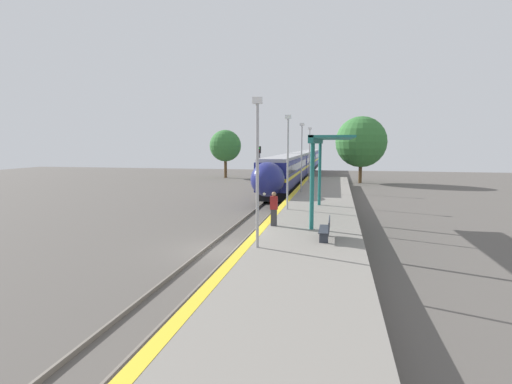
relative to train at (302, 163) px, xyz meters
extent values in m
plane|color=#56514C|center=(0.00, -42.60, -2.20)|extent=(120.00, 120.00, 0.00)
cube|color=slate|center=(-0.72, -42.60, -2.13)|extent=(0.08, 90.00, 0.15)
cube|color=slate|center=(0.72, -42.60, -2.13)|extent=(0.08, 90.00, 0.15)
cube|color=black|center=(0.00, -18.78, -1.56)|extent=(2.42, 17.92, 0.85)
cube|color=navy|center=(0.00, -18.78, -0.70)|extent=(2.75, 19.47, 0.87)
cube|color=yellow|center=(0.00, -18.78, -0.12)|extent=(2.76, 19.47, 0.30)
cube|color=navy|center=(0.00, -18.78, 0.68)|extent=(2.75, 19.47, 1.31)
cube|color=black|center=(0.00, -18.78, 0.62)|extent=(2.77, 17.92, 0.72)
cube|color=#9E9EA3|center=(0.00, -18.78, 1.49)|extent=(2.47, 19.47, 0.30)
cylinder|color=black|center=(-0.72, -25.92, -1.74)|extent=(0.12, 0.92, 0.92)
cylinder|color=black|center=(0.72, -25.92, -1.74)|extent=(0.12, 0.92, 0.92)
cylinder|color=black|center=(-0.72, -23.72, -1.74)|extent=(0.12, 0.92, 0.92)
cylinder|color=black|center=(0.72, -23.72, -1.74)|extent=(0.12, 0.92, 0.92)
cylinder|color=black|center=(-0.72, -13.85, -1.74)|extent=(0.12, 0.92, 0.92)
cylinder|color=black|center=(0.72, -13.85, -1.74)|extent=(0.12, 0.92, 0.92)
cylinder|color=black|center=(-0.72, -11.65, -1.74)|extent=(0.12, 0.92, 0.92)
cylinder|color=black|center=(0.72, -11.65, -1.74)|extent=(0.12, 0.92, 0.92)
ellipsoid|color=navy|center=(0.00, -29.78, 0.10)|extent=(2.64, 3.78, 2.72)
ellipsoid|color=black|center=(0.00, -30.25, 0.54)|extent=(1.92, 2.20, 1.38)
sphere|color=#F9F4CC|center=(0.00, -31.20, -0.89)|extent=(0.24, 0.24, 0.24)
cube|color=black|center=(0.00, 1.49, -1.56)|extent=(2.42, 17.92, 0.85)
cube|color=navy|center=(0.00, 1.49, -0.70)|extent=(2.75, 19.47, 0.87)
cube|color=yellow|center=(0.00, 1.49, -0.12)|extent=(2.76, 19.47, 0.30)
cube|color=navy|center=(0.00, 1.49, 0.68)|extent=(2.75, 19.47, 1.31)
cube|color=black|center=(0.00, 1.49, 0.62)|extent=(2.77, 17.92, 0.72)
cube|color=#9E9EA3|center=(0.00, 1.49, 1.49)|extent=(2.47, 19.47, 0.30)
cylinder|color=black|center=(-0.72, -5.65, -1.74)|extent=(0.12, 0.92, 0.92)
cylinder|color=black|center=(0.72, -5.65, -1.74)|extent=(0.12, 0.92, 0.92)
cylinder|color=black|center=(-0.72, -3.45, -1.74)|extent=(0.12, 0.92, 0.92)
cylinder|color=black|center=(0.72, -3.45, -1.74)|extent=(0.12, 0.92, 0.92)
cylinder|color=black|center=(-0.72, 6.43, -1.74)|extent=(0.12, 0.92, 0.92)
cylinder|color=black|center=(0.72, 6.43, -1.74)|extent=(0.12, 0.92, 0.92)
cylinder|color=black|center=(-0.72, 8.63, -1.74)|extent=(0.12, 0.92, 0.92)
cylinder|color=black|center=(0.72, 8.63, -1.74)|extent=(0.12, 0.92, 0.92)
cube|color=black|center=(0.00, 21.77, -1.56)|extent=(2.42, 17.92, 0.85)
cube|color=navy|center=(0.00, 21.77, -0.70)|extent=(2.75, 19.47, 0.87)
cube|color=yellow|center=(0.00, 21.77, -0.12)|extent=(2.76, 19.47, 0.30)
cube|color=navy|center=(0.00, 21.77, 0.68)|extent=(2.75, 19.47, 1.31)
cube|color=black|center=(0.00, 21.77, 0.62)|extent=(2.77, 17.92, 0.72)
cube|color=#9E9EA3|center=(0.00, 21.77, 1.49)|extent=(2.47, 19.47, 0.30)
cylinder|color=black|center=(-0.72, 14.63, -1.74)|extent=(0.12, 0.92, 0.92)
cylinder|color=black|center=(0.72, 14.63, -1.74)|extent=(0.12, 0.92, 0.92)
cylinder|color=black|center=(-0.72, 16.83, -1.74)|extent=(0.12, 0.92, 0.92)
cylinder|color=black|center=(0.72, 16.83, -1.74)|extent=(0.12, 0.92, 0.92)
cylinder|color=black|center=(-0.72, 26.70, -1.74)|extent=(0.12, 0.92, 0.92)
cylinder|color=black|center=(0.72, 26.70, -1.74)|extent=(0.12, 0.92, 0.92)
cylinder|color=black|center=(-0.72, 28.90, -1.74)|extent=(0.12, 0.92, 0.92)
cylinder|color=black|center=(0.72, 28.90, -1.74)|extent=(0.12, 0.92, 0.92)
cube|color=gray|center=(4.09, -42.60, -1.69)|extent=(4.85, 64.00, 1.03)
cube|color=yellow|center=(1.86, -42.60, -1.17)|extent=(0.40, 64.00, 0.01)
cube|color=#2D333D|center=(4.88, -44.30, -0.97)|extent=(0.36, 0.06, 0.42)
cube|color=#2D333D|center=(4.88, -42.96, -0.97)|extent=(0.36, 0.06, 0.42)
cube|color=#2D333D|center=(4.88, -43.63, -0.74)|extent=(0.44, 1.78, 0.03)
cube|color=#2D333D|center=(5.08, -43.63, -0.51)|extent=(0.04, 1.78, 0.44)
cube|color=#333338|center=(2.34, -41.32, -0.77)|extent=(0.28, 0.20, 0.82)
cube|color=maroon|center=(2.34, -41.32, -0.03)|extent=(0.36, 0.22, 0.65)
sphere|color=#936B4C|center=(2.34, -41.32, 0.41)|extent=(0.22, 0.22, 0.22)
cylinder|color=#59595E|center=(-2.48, -20.48, -0.14)|extent=(0.14, 0.14, 4.12)
cube|color=black|center=(-2.48, -20.48, 2.26)|extent=(0.28, 0.20, 0.70)
sphere|color=#1ED833|center=(-2.48, -20.59, 2.43)|extent=(0.14, 0.14, 0.14)
sphere|color=#330A0A|center=(-2.48, -20.59, 2.09)|extent=(0.14, 0.14, 0.14)
cylinder|color=#9E9EA3|center=(2.36, -45.55, 1.59)|extent=(0.12, 0.12, 5.54)
cube|color=silver|center=(2.36, -45.55, 4.48)|extent=(0.36, 0.20, 0.24)
cylinder|color=#9E9EA3|center=(2.36, -36.16, 1.59)|extent=(0.12, 0.12, 5.54)
cube|color=silver|center=(2.36, -36.16, 4.48)|extent=(0.36, 0.20, 0.24)
cylinder|color=#9E9EA3|center=(2.36, -26.78, 1.59)|extent=(0.12, 0.12, 5.54)
cube|color=silver|center=(2.36, -26.78, 4.48)|extent=(0.36, 0.20, 0.24)
cylinder|color=#9E9EA3|center=(2.36, -17.39, 1.59)|extent=(0.12, 0.12, 5.54)
cube|color=silver|center=(2.36, -17.39, 4.48)|extent=(0.36, 0.20, 0.24)
cylinder|color=#1E6B66|center=(4.22, -41.74, 0.89)|extent=(0.20, 0.20, 4.14)
cylinder|color=#1E6B66|center=(4.22, -33.97, 0.89)|extent=(0.20, 0.20, 4.14)
cube|color=#1E6B66|center=(4.22, -37.85, 3.06)|extent=(0.24, 10.77, 0.36)
cube|color=#1E6B66|center=(5.12, -37.85, 3.18)|extent=(2.00, 10.77, 0.10)
cylinder|color=brown|center=(-11.15, -2.81, -0.74)|extent=(0.44, 0.44, 2.93)
sphere|color=#337033|center=(-11.15, -2.81, 2.60)|extent=(4.69, 4.69, 4.69)
cylinder|color=brown|center=(8.25, -7.03, -0.85)|extent=(0.44, 0.44, 2.71)
sphere|color=#337033|center=(8.25, -7.03, 3.13)|extent=(6.54, 6.54, 6.54)
camera|label=1|loc=(5.39, -60.52, 2.85)|focal=28.00mm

